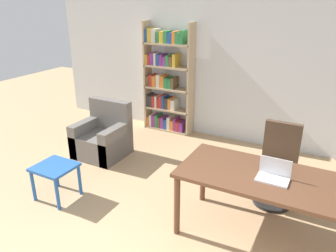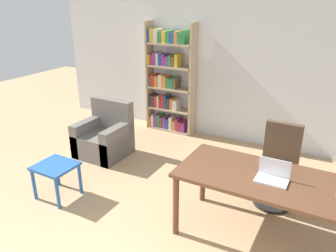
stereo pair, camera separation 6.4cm
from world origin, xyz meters
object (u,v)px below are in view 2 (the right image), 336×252
Objects in this scene: office_chair at (278,169)px; side_table_blue at (56,171)px; laptop at (273,176)px; armchair at (105,138)px; desk at (268,185)px; bookshelf at (168,82)px.

office_chair reaches higher than side_table_blue.
office_chair is at bearing 95.85° from laptop.
office_chair is at bearing -0.17° from armchair.
desk is 3.02m from armchair.
bookshelf is at bearing 75.78° from armchair.
desk is 5.93× the size of laptop.
armchair is (-2.87, 0.82, -0.40)m from desk.
laptop is 0.92m from office_chair.
desk is at bearing -15.97° from armchair.
office_chair reaches higher than laptop.
laptop reaches higher than side_table_blue.
bookshelf reaches higher than laptop.
bookshelf reaches higher than desk.
bookshelf is at bearing 87.80° from side_table_blue.
bookshelf is (0.38, 1.50, 0.67)m from armchair.
side_table_blue is 0.24× the size of bookshelf.
desk is 0.15m from laptop.
bookshelf reaches higher than side_table_blue.
office_chair is 2.83m from armchair.
office_chair is 1.17× the size of armchair.
armchair is at bearing 163.68° from laptop.
side_table_blue is at bearing -169.39° from desk.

